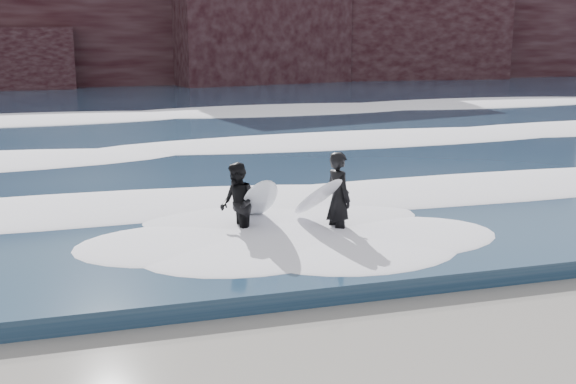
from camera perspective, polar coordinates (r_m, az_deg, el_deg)
The scene contains 7 objects.
sea at distance 35.58m, azimuth -11.28°, elevation 6.44°, with size 90.00×52.00×0.30m, color #1C344C.
headland at distance 52.34m, azimuth -13.39°, elevation 13.63°, with size 70.00×9.00×10.00m, color black.
foam_near at distance 15.98m, azimuth -4.27°, elevation -0.03°, with size 60.00×3.20×0.20m, color white.
foam_mid at distance 22.75m, azimuth -8.09°, elevation 3.77°, with size 60.00×4.00×0.24m, color white.
foam_far at distance 31.60m, azimuth -10.59°, elevation 6.24°, with size 60.00×4.80×0.30m, color white.
surfer_left at distance 13.36m, azimuth 3.74°, elevation -0.48°, with size 1.04×1.70×1.74m.
surfer_right at distance 13.33m, azimuth -3.68°, elevation -0.92°, with size 1.16×2.12×1.55m.
Camera 1 is at (-3.31, -6.23, 3.94)m, focal length 45.00 mm.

